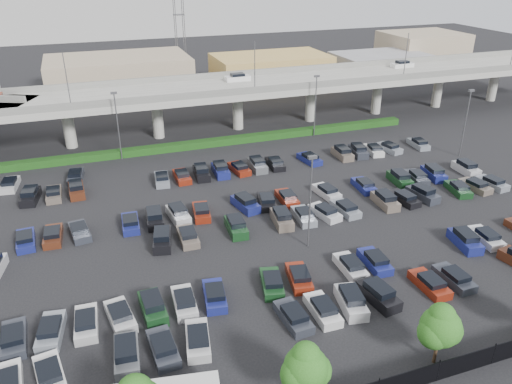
# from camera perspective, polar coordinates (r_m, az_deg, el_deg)

# --- Properties ---
(ground) EXTENTS (280.00, 280.00, 0.00)m
(ground) POSITION_cam_1_polar(r_m,az_deg,el_deg) (59.95, 2.71, -2.39)
(ground) COLOR black
(overpass) EXTENTS (150.00, 13.00, 15.80)m
(overpass) POSITION_cam_1_polar(r_m,az_deg,el_deg) (85.99, -5.54, 11.28)
(overpass) COLOR gray
(overpass) RESTS_ON ground
(hedge) EXTENTS (66.00, 1.60, 1.10)m
(hedge) POSITION_cam_1_polar(r_m,az_deg,el_deg) (81.43, -3.93, 5.78)
(hedge) COLOR #173B11
(hedge) RESTS_ON ground
(fence) EXTENTS (70.00, 0.10, 2.00)m
(fence) POSITION_cam_1_polar(r_m,az_deg,el_deg) (39.89, 18.84, -19.21)
(fence) COLOR black
(fence) RESTS_ON ground
(tree_row) EXTENTS (65.07, 3.66, 5.94)m
(tree_row) POSITION_cam_1_polar(r_m,az_deg,el_deg) (39.37, 18.98, -14.79)
(tree_row) COLOR #332316
(tree_row) RESTS_ON ground
(parked_cars) EXTENTS (62.97, 41.64, 1.67)m
(parked_cars) POSITION_cam_1_polar(r_m,az_deg,el_deg) (56.88, 3.61, -3.37)
(parked_cars) COLOR maroon
(parked_cars) RESTS_ON ground
(light_poles) EXTENTS (66.90, 48.38, 10.30)m
(light_poles) POSITION_cam_1_polar(r_m,az_deg,el_deg) (57.71, -1.72, 3.32)
(light_poles) COLOR #535359
(light_poles) RESTS_ON ground
(distant_buildings) EXTENTS (138.00, 24.00, 9.00)m
(distant_buildings) POSITION_cam_1_polar(r_m,az_deg,el_deg) (117.95, -3.12, 13.69)
(distant_buildings) COLOR gray
(distant_buildings) RESTS_ON ground
(comm_tower) EXTENTS (2.40, 2.40, 30.00)m
(comm_tower) POSITION_cam_1_polar(r_m,az_deg,el_deg) (125.86, -8.84, 19.67)
(comm_tower) COLOR #535359
(comm_tower) RESTS_ON ground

